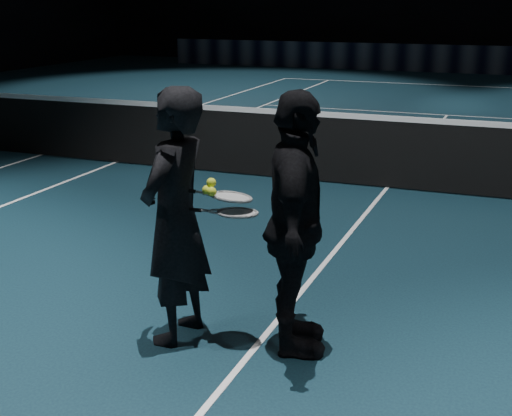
{
  "coord_description": "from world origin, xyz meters",
  "views": [
    {
      "loc": [
        1.66,
        -9.0,
        2.39
      ],
      "look_at": [
        -0.01,
        -4.71,
        1.03
      ],
      "focal_mm": 50.0,
      "sensor_mm": 36.0,
      "label": 1
    }
  ],
  "objects_px": {
    "player_b": "(295,226)",
    "racket_upper": "(232,197)",
    "player_a": "(175,217)",
    "racket_lower": "(238,213)",
    "tennis_balls": "(210,188)"
  },
  "relations": [
    {
      "from": "player_b",
      "to": "racket_upper",
      "type": "distance_m",
      "value": 0.48
    },
    {
      "from": "racket_upper",
      "to": "racket_lower",
      "type": "bearing_deg",
      "value": -42.66
    },
    {
      "from": "player_b",
      "to": "racket_upper",
      "type": "relative_size",
      "value": 2.69
    },
    {
      "from": "player_a",
      "to": "racket_upper",
      "type": "bearing_deg",
      "value": 107.08
    },
    {
      "from": "racket_lower",
      "to": "racket_upper",
      "type": "xyz_separation_m",
      "value": [
        -0.06,
        0.03,
        0.1
      ]
    },
    {
      "from": "racket_lower",
      "to": "player_b",
      "type": "bearing_deg",
      "value": 0.0
    },
    {
      "from": "tennis_balls",
      "to": "racket_lower",
      "type": "bearing_deg",
      "value": 7.04
    },
    {
      "from": "player_a",
      "to": "player_b",
      "type": "xyz_separation_m",
      "value": [
        0.84,
        0.13,
        0.0
      ]
    },
    {
      "from": "player_a",
      "to": "racket_upper",
      "type": "relative_size",
      "value": 2.69
    },
    {
      "from": "player_a",
      "to": "racket_lower",
      "type": "relative_size",
      "value": 2.69
    },
    {
      "from": "player_a",
      "to": "racket_lower",
      "type": "bearing_deg",
      "value": 101.37
    },
    {
      "from": "racket_lower",
      "to": "racket_upper",
      "type": "relative_size",
      "value": 1.0
    },
    {
      "from": "racket_upper",
      "to": "player_a",
      "type": "bearing_deg",
      "value": -178.29
    },
    {
      "from": "racket_lower",
      "to": "tennis_balls",
      "type": "distance_m",
      "value": 0.25
    },
    {
      "from": "player_a",
      "to": "racket_lower",
      "type": "xyz_separation_m",
      "value": [
        0.45,
        0.07,
        0.06
      ]
    }
  ]
}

